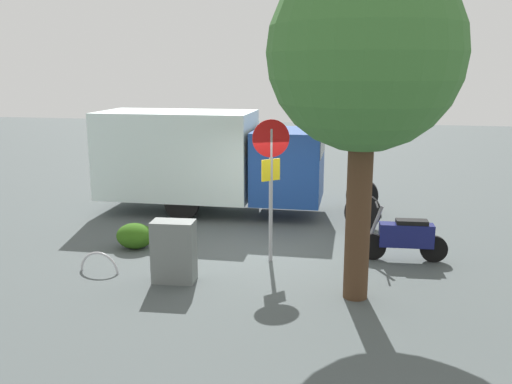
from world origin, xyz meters
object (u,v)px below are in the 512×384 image
object	(u,v)px
street_tree	(365,56)
bike_rack_hoop	(100,272)
box_truck_near	(212,157)
stop_sign	(271,168)
utility_cabinet	(174,251)
motorcycle	(405,237)

from	to	relation	value
street_tree	bike_rack_hoop	distance (m)	6.49
box_truck_near	bike_rack_hoop	world-z (taller)	box_truck_near
stop_sign	bike_rack_hoop	bearing A→B (deg)	22.31
stop_sign	bike_rack_hoop	xyz separation A→B (m)	(3.21, 1.32, -1.97)
stop_sign	utility_cabinet	bearing A→B (deg)	42.82
motorcycle	bike_rack_hoop	world-z (taller)	motorcycle
box_truck_near	utility_cabinet	bearing A→B (deg)	-83.35
bike_rack_hoop	utility_cabinet	bearing A→B (deg)	174.56
box_truck_near	bike_rack_hoop	bearing A→B (deg)	-101.69
box_truck_near	street_tree	size ratio (longest dim) A/B	1.33
box_truck_near	street_tree	bearing A→B (deg)	-53.02
street_tree	utility_cabinet	distance (m)	4.89
stop_sign	street_tree	xyz separation A→B (m)	(-1.78, 1.56, 2.17)
motorcycle	utility_cabinet	distance (m)	4.79
utility_cabinet	bike_rack_hoop	bearing A→B (deg)	-5.44
stop_sign	street_tree	size ratio (longest dim) A/B	0.51
street_tree	bike_rack_hoop	bearing A→B (deg)	-2.86
stop_sign	utility_cabinet	xyz separation A→B (m)	(1.59, 1.47, -1.38)
box_truck_near	bike_rack_hoop	size ratio (longest dim) A/B	9.02
box_truck_near	motorcycle	bearing A→B (deg)	-32.53
box_truck_near	utility_cabinet	world-z (taller)	box_truck_near
box_truck_near	motorcycle	world-z (taller)	box_truck_near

